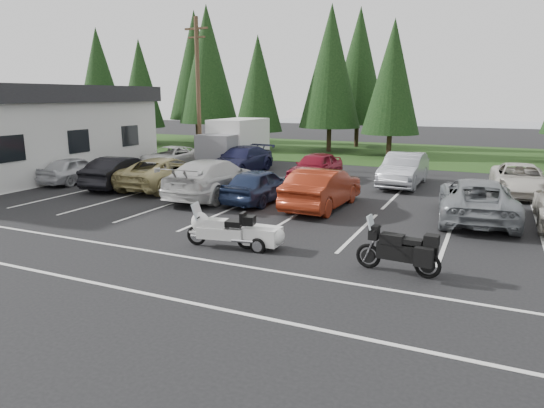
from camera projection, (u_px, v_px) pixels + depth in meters
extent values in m
plane|color=black|center=(258.00, 228.00, 16.25)|extent=(120.00, 120.00, 0.00)
cube|color=#1C3611|center=(395.00, 153.00, 37.54)|extent=(80.00, 16.00, 0.01)
cube|color=gray|center=(471.00, 130.00, 63.42)|extent=(70.00, 50.00, 0.02)
cylinder|color=#473321|center=(198.00, 93.00, 29.98)|extent=(0.26, 0.26, 9.00)
cube|color=#473321|center=(196.00, 28.00, 29.15)|extent=(1.60, 0.12, 0.12)
cube|color=#473321|center=(196.00, 37.00, 29.26)|extent=(1.20, 0.10, 0.10)
cube|color=silver|center=(282.00, 215.00, 18.02)|extent=(32.00, 16.00, 0.01)
cylinder|color=#332316|center=(103.00, 128.00, 47.32)|extent=(0.36, 0.36, 2.50)
cone|color=black|center=(99.00, 75.00, 46.23)|extent=(4.58, 4.58, 8.84)
cylinder|color=#332316|center=(143.00, 133.00, 43.77)|extent=(0.36, 0.36, 2.16)
cone|color=black|center=(140.00, 84.00, 42.82)|extent=(3.96, 3.96, 7.65)
cylinder|color=#332316|center=(209.00, 130.00, 42.68)|extent=(0.36, 0.36, 2.78)
cone|color=black|center=(208.00, 65.00, 41.46)|extent=(5.10, 5.10, 9.86)
cylinder|color=#332316|center=(258.00, 137.00, 39.27)|extent=(0.36, 0.36, 2.11)
cone|color=black|center=(258.00, 84.00, 38.35)|extent=(3.87, 3.87, 7.48)
cylinder|color=#332316|center=(329.00, 135.00, 38.31)|extent=(0.36, 0.36, 2.62)
cone|color=black|center=(331.00, 66.00, 37.17)|extent=(4.80, 4.80, 9.27)
cylinder|color=#332316|center=(389.00, 141.00, 35.17)|extent=(0.36, 0.36, 2.26)
cone|color=black|center=(393.00, 77.00, 34.18)|extent=(4.14, 4.14, 7.99)
cylinder|color=#332316|center=(197.00, 126.00, 48.02)|extent=(0.36, 0.36, 2.88)
cone|color=black|center=(195.00, 66.00, 46.76)|extent=(5.28, 5.28, 10.20)
cylinder|color=#332316|center=(357.00, 131.00, 41.98)|extent=(0.36, 0.36, 2.71)
cone|color=black|center=(359.00, 66.00, 40.79)|extent=(4.97, 4.97, 9.61)
imported|color=silver|center=(75.00, 170.00, 24.66)|extent=(1.70, 3.98, 1.34)
imported|color=black|center=(122.00, 172.00, 23.42)|extent=(2.02, 4.68, 1.50)
imported|color=tan|center=(166.00, 173.00, 23.15)|extent=(2.48, 5.37, 1.49)
imported|color=silver|center=(214.00, 178.00, 21.07)|extent=(2.44, 5.80, 1.67)
imported|color=#1D2948|center=(260.00, 185.00, 20.14)|extent=(1.92, 4.27, 1.43)
imported|color=maroon|center=(322.00, 188.00, 19.03)|extent=(1.87, 4.90, 1.59)
imported|color=gray|center=(477.00, 199.00, 17.19)|extent=(3.01, 5.62, 1.50)
imported|color=white|center=(170.00, 157.00, 29.59)|extent=(2.37, 4.84, 1.32)
imported|color=#191B3F|center=(241.00, 160.00, 27.88)|extent=(2.34, 5.22, 1.49)
imported|color=maroon|center=(316.00, 167.00, 25.13)|extent=(2.01, 4.45, 1.48)
imported|color=gray|center=(404.00, 170.00, 23.79)|extent=(1.81, 4.89, 1.60)
imported|color=beige|center=(520.00, 179.00, 21.71)|extent=(2.58, 5.02, 1.36)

